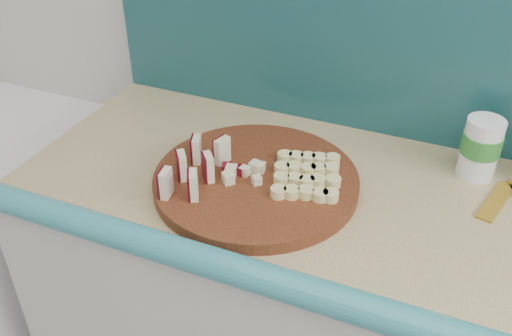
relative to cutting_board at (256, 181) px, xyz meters
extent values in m
cylinder|color=#461D0F|center=(0.00, 0.00, 0.00)|extent=(0.55, 0.55, 0.03)
cube|color=beige|center=(-0.14, -0.13, 0.04)|extent=(0.03, 0.04, 0.06)
cube|color=#4F0512|center=(-0.15, -0.14, 0.04)|extent=(0.02, 0.04, 0.06)
cube|color=beige|center=(-0.14, -0.07, 0.04)|extent=(0.03, 0.04, 0.06)
cube|color=#4F0512|center=(-0.15, -0.07, 0.04)|extent=(0.02, 0.04, 0.06)
cube|color=beige|center=(-0.14, 0.00, 0.04)|extent=(0.03, 0.04, 0.06)
cube|color=#4F0512|center=(-0.15, 0.00, 0.04)|extent=(0.02, 0.04, 0.06)
cube|color=beige|center=(-0.08, -0.12, 0.04)|extent=(0.03, 0.04, 0.06)
cube|color=#4F0512|center=(-0.09, -0.12, 0.04)|extent=(0.02, 0.04, 0.06)
cube|color=beige|center=(-0.09, -0.05, 0.04)|extent=(0.03, 0.04, 0.06)
cube|color=#4F0512|center=(-0.10, -0.05, 0.04)|extent=(0.02, 0.04, 0.06)
cube|color=beige|center=(-0.09, 0.02, 0.04)|extent=(0.03, 0.04, 0.06)
cube|color=#4F0512|center=(-0.10, 0.02, 0.04)|extent=(0.02, 0.04, 0.06)
cube|color=#FDF1CA|center=(-0.02, -0.01, 0.02)|extent=(0.02, 0.02, 0.02)
cube|color=#FDF1CA|center=(-0.02, 0.01, 0.02)|extent=(0.02, 0.02, 0.02)
cube|color=#4F0512|center=(-0.03, 0.02, 0.02)|extent=(0.02, 0.02, 0.02)
cube|color=#FDF1CA|center=(-0.03, 0.00, 0.02)|extent=(0.02, 0.02, 0.02)
cube|color=#FDF1CA|center=(-0.05, -0.01, 0.02)|extent=(0.02, 0.02, 0.02)
cube|color=#FDF1CA|center=(-0.05, -0.03, 0.02)|extent=(0.02, 0.02, 0.02)
cube|color=#FDF1CA|center=(-0.03, -0.02, 0.02)|extent=(0.02, 0.02, 0.02)
cube|color=#FDF1CA|center=(-0.02, -0.03, 0.02)|extent=(0.02, 0.02, 0.02)
cube|color=#4F0512|center=(0.00, -0.02, 0.02)|extent=(0.02, 0.02, 0.02)
cylinder|color=#EEE391|center=(0.07, -0.05, 0.02)|extent=(0.03, 0.03, 0.02)
cylinder|color=#EEE391|center=(0.10, -0.04, 0.02)|extent=(0.03, 0.03, 0.02)
cylinder|color=#EEE391|center=(0.12, -0.03, 0.02)|extent=(0.03, 0.03, 0.02)
cylinder|color=#EEE391|center=(0.15, -0.02, 0.02)|extent=(0.03, 0.03, 0.02)
cylinder|color=#EEE391|center=(0.17, -0.02, 0.02)|extent=(0.03, 0.03, 0.02)
cylinder|color=#EEE391|center=(0.06, 0.00, 0.02)|extent=(0.03, 0.03, 0.02)
cylinder|color=#EEE391|center=(0.08, 0.00, 0.02)|extent=(0.03, 0.03, 0.02)
cylinder|color=#EEE391|center=(0.11, 0.01, 0.02)|extent=(0.03, 0.03, 0.02)
cylinder|color=#EEE391|center=(0.13, 0.02, 0.02)|extent=(0.03, 0.03, 0.02)
cylinder|color=#EEE391|center=(0.16, 0.03, 0.02)|extent=(0.03, 0.03, 0.02)
cylinder|color=#EEE391|center=(0.05, 0.04, 0.02)|extent=(0.03, 0.03, 0.02)
cylinder|color=#EEE391|center=(0.07, 0.05, 0.02)|extent=(0.03, 0.03, 0.02)
cylinder|color=#EEE391|center=(0.10, 0.05, 0.02)|extent=(0.03, 0.03, 0.02)
cylinder|color=#EEE391|center=(0.12, 0.06, 0.02)|extent=(0.03, 0.03, 0.02)
cylinder|color=#EEE391|center=(0.15, 0.07, 0.02)|extent=(0.03, 0.03, 0.02)
cylinder|color=#EEE391|center=(0.03, 0.08, 0.02)|extent=(0.03, 0.03, 0.02)
cylinder|color=#EEE391|center=(0.06, 0.09, 0.02)|extent=(0.03, 0.03, 0.02)
cylinder|color=#EEE391|center=(0.08, 0.10, 0.02)|extent=(0.03, 0.03, 0.02)
cylinder|color=#EEE391|center=(0.11, 0.10, 0.02)|extent=(0.03, 0.03, 0.02)
cylinder|color=#EEE391|center=(0.13, 0.11, 0.02)|extent=(0.03, 0.03, 0.02)
cylinder|color=white|center=(0.43, 0.23, 0.06)|extent=(0.08, 0.08, 0.14)
cylinder|color=#308534|center=(0.43, 0.23, 0.07)|extent=(0.08, 0.08, 0.05)
cube|color=#BB8A24|center=(0.48, 0.14, -0.01)|extent=(0.07, 0.16, 0.01)
camera|label=1|loc=(0.39, -0.92, 0.71)|focal=40.00mm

